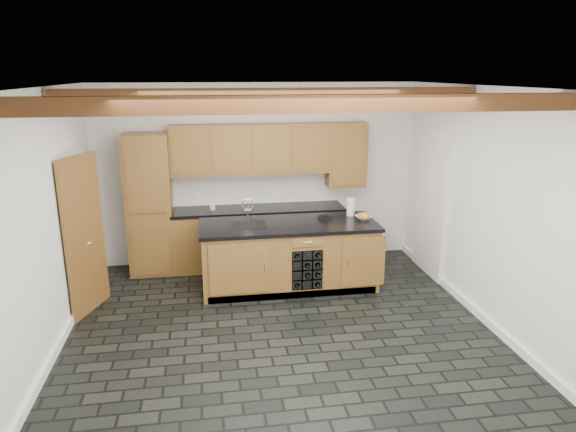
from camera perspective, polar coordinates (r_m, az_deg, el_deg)
name	(u,v)px	position (r m, az deg, el deg)	size (l,w,h in m)	color
ground	(281,331)	(6.22, -0.77, -12.61)	(5.00, 5.00, 0.00)	black
room_shell	(267,195)	(6.16, -2.33, 2.31)	(5.01, 5.00, 5.00)	white
back_cabinetry	(236,205)	(7.91, -5.84, 1.23)	(3.65, 0.62, 2.20)	olive
island	(289,255)	(7.23, 0.15, -4.39)	(2.48, 0.96, 0.93)	olive
faucet	(249,222)	(7.06, -4.38, -0.67)	(0.45, 0.40, 0.34)	black
kitchen_scale	(325,217)	(7.34, 4.12, -0.08)	(0.18, 0.12, 0.05)	black
fruit_bowl	(363,217)	(7.36, 8.36, -0.16)	(0.22, 0.22, 0.05)	beige
fruit_cluster	(363,215)	(7.35, 8.37, 0.06)	(0.16, 0.17, 0.07)	#C7431A
paper_towel	(351,207)	(7.51, 6.98, 1.00)	(0.11, 0.11, 0.25)	white
mug	(212,207)	(7.84, -8.40, 1.02)	(0.11, 0.11, 0.11)	white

